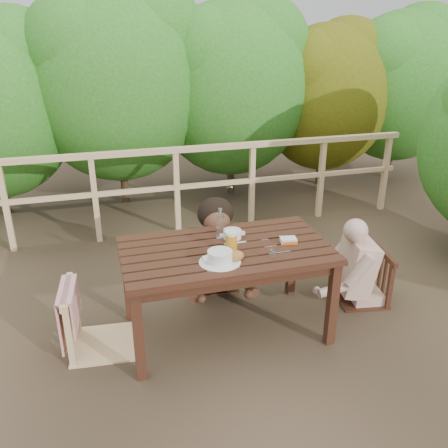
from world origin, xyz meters
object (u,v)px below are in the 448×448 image
object	(u,v)px
chair_left	(97,289)
soup_far	(232,235)
table	(226,291)
tumbler	(272,255)
chair_far	(213,244)
beer_glass	(231,242)
chair_right	(365,256)
bread_roll	(235,256)
butter_tub	(288,241)
diner_right	(371,234)
woman	(212,215)
soup_near	(220,257)
bottle	(220,225)

from	to	relation	value
chair_left	soup_far	size ratio (longest dim) A/B	4.09
table	soup_far	world-z (taller)	soup_far
chair_left	tumbler	xyz separation A→B (m)	(1.23, -0.31, 0.26)
chair_left	chair_far	xyz separation A→B (m)	(1.04, 0.65, -0.07)
beer_glass	table	bearing A→B (deg)	111.88
chair_right	bread_roll	xyz separation A→B (m)	(-1.27, -0.31, 0.33)
table	chair_right	bearing A→B (deg)	5.28
table	chair_far	bearing A→B (deg)	83.07
table	chair_left	bearing A→B (deg)	175.93
bread_roll	butter_tub	bearing A→B (deg)	17.76
tumbler	butter_tub	bearing A→B (deg)	44.04
chair_right	diner_right	world-z (taller)	diner_right
chair_right	bread_roll	size ratio (longest dim) A/B	6.24
chair_right	woman	xyz separation A→B (m)	(-1.19, 0.62, 0.27)
chair_far	beer_glass	world-z (taller)	beer_glass
bread_roll	tumbler	size ratio (longest dim) A/B	1.98
tumbler	chair_right	bearing A→B (deg)	19.82
chair_left	woman	distance (m)	1.25
soup_far	butter_tub	distance (m)	0.43
table	woman	distance (m)	0.81
woman	diner_right	bearing A→B (deg)	158.76
soup_near	tumbler	world-z (taller)	soup_near
chair_far	chair_right	distance (m)	1.33
bread_roll	tumbler	world-z (taller)	bread_roll
diner_right	chair_left	bearing A→B (deg)	100.62
soup_near	soup_far	world-z (taller)	soup_near
beer_glass	woman	bearing A→B (deg)	85.50
beer_glass	bottle	distance (m)	0.23
woman	bread_roll	size ratio (longest dim) A/B	10.25
chair_far	diner_right	bearing A→B (deg)	-20.49
table	diner_right	distance (m)	1.34
table	bread_roll	world-z (taller)	bread_roll
beer_glass	butter_tub	size ratio (longest dim) A/B	1.36
soup_far	bread_roll	xyz separation A→B (m)	(-0.09, -0.35, -0.00)
chair_far	chair_right	size ratio (longest dim) A/B	1.00
diner_right	butter_tub	bearing A→B (deg)	110.47
beer_glass	bottle	world-z (taller)	bottle
chair_right	tumbler	bearing A→B (deg)	-60.83
diner_right	tumbler	xyz separation A→B (m)	(-1.03, -0.36, 0.12)
woman	butter_tub	xyz separation A→B (m)	(0.39, -0.78, 0.04)
soup_far	chair_right	bearing A→B (deg)	-1.70
chair_right	bottle	size ratio (longest dim) A/B	3.20
soup_far	beer_glass	world-z (taller)	beer_glass
soup_near	beer_glass	xyz separation A→B (m)	(0.13, 0.15, 0.03)
table	chair_left	xyz separation A→B (m)	(-0.95, 0.07, 0.13)
butter_tub	soup_near	bearing A→B (deg)	-154.97
diner_right	soup_near	world-z (taller)	diner_right
table	chair_right	xyz separation A→B (m)	(1.28, 0.12, 0.07)
chair_far	chair_right	world-z (taller)	chair_right
soup_far	bread_roll	bearing A→B (deg)	-104.26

